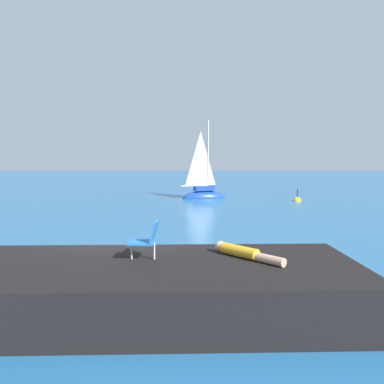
% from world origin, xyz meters
% --- Properties ---
extents(ground_plane, '(160.00, 160.00, 0.00)m').
position_xyz_m(ground_plane, '(0.00, 0.00, 0.00)').
color(ground_plane, '#236093').
extents(shore_ledge, '(8.19, 3.55, 0.99)m').
position_xyz_m(shore_ledge, '(0.96, -3.19, 0.50)').
color(shore_ledge, black).
rests_on(shore_ledge, ground).
extents(boulder_seaward, '(0.77, 0.99, 0.60)m').
position_xyz_m(boulder_seaward, '(4.53, -1.07, 0.00)').
color(boulder_seaward, black).
rests_on(boulder_seaward, ground).
extents(boulder_inland, '(1.50, 1.66, 1.02)m').
position_xyz_m(boulder_inland, '(3.37, -1.50, 0.00)').
color(boulder_inland, black).
rests_on(boulder_inland, ground).
extents(sailboat_near, '(3.52, 1.88, 6.38)m').
position_xyz_m(sailboat_near, '(3.71, 18.75, 0.35)').
color(sailboat_near, '#193D99').
rests_on(sailboat_near, ground).
extents(person_sunbather, '(1.23, 1.44, 0.25)m').
position_xyz_m(person_sunbather, '(2.83, -2.87, 1.11)').
color(person_sunbather, gold).
rests_on(person_sunbather, shore_ledge).
extents(beach_chair, '(0.64, 0.54, 0.80)m').
position_xyz_m(beach_chair, '(0.83, -2.88, 1.43)').
color(beach_chair, blue).
rests_on(beach_chair, shore_ledge).
extents(marker_buoy, '(0.56, 0.56, 1.13)m').
position_xyz_m(marker_buoy, '(10.15, 16.62, 0.01)').
color(marker_buoy, yellow).
rests_on(marker_buoy, ground).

